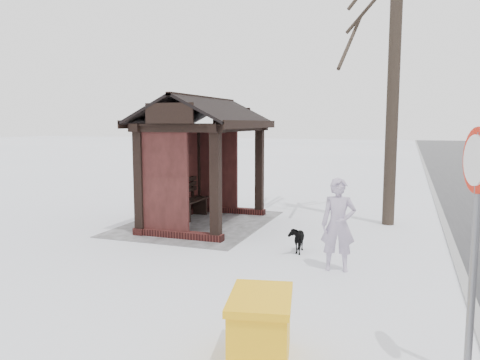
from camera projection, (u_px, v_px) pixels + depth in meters
name	position (u px, v px, depth m)	size (l,w,h in m)	color
ground	(206.00, 224.00, 11.45)	(120.00, 120.00, 0.00)	white
kerb	(451.00, 243.00, 9.60)	(120.00, 0.15, 0.06)	gray
trampled_patch	(198.00, 223.00, 11.51)	(4.20, 3.20, 0.02)	#97979C
bus_shelter	(199.00, 135.00, 11.24)	(3.60, 2.40, 3.09)	#381514
pedestrian	(338.00, 225.00, 7.79)	(0.57, 0.37, 1.56)	#A99AB5
dog	(296.00, 239.00, 8.95)	(0.28, 0.61, 0.52)	black
grit_bin	(260.00, 328.00, 4.84)	(1.03, 0.81, 0.71)	#F2AC0E
road_sign	(476.00, 201.00, 4.35)	(0.61, 0.20, 2.44)	slate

